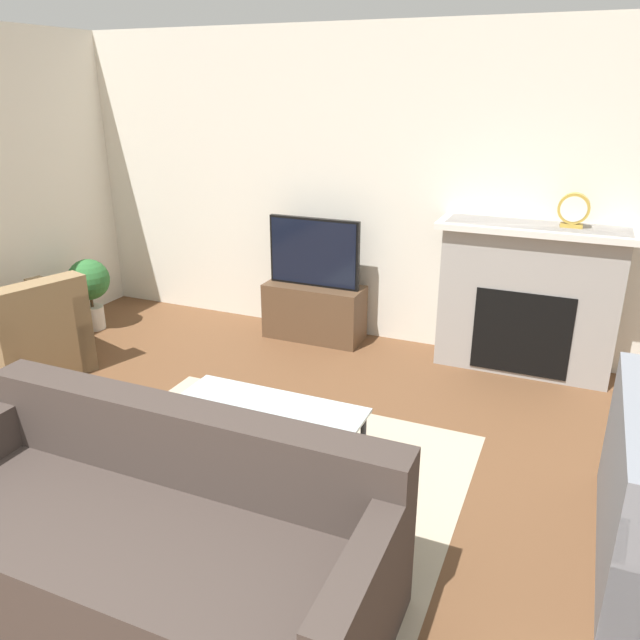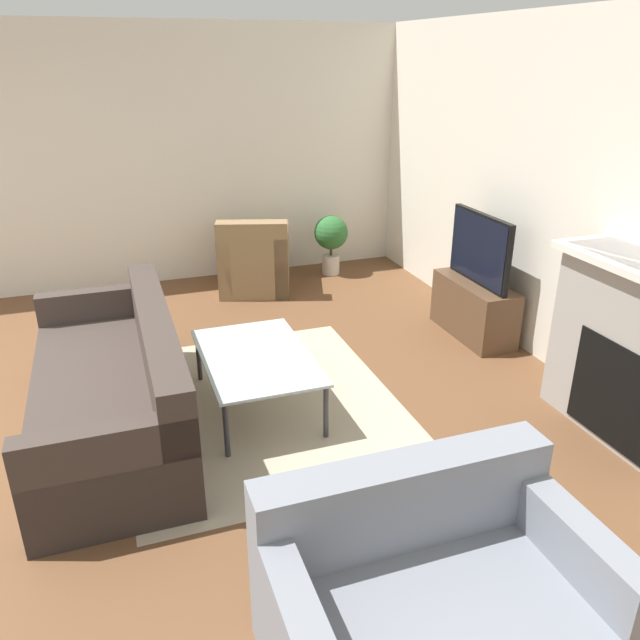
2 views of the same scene
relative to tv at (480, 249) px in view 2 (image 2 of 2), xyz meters
The scene contains 10 objects.
wall_back 0.78m from the tv, 31.08° to the left, with size 8.88×0.06×2.70m.
wall_left 3.29m from the tv, 139.56° to the right, with size 0.06×7.75×2.70m.
area_rug 2.36m from the tv, 74.75° to the right, with size 2.37×1.95×0.00m.
tv_stand 0.56m from the tv, 90.00° to the left, with size 0.91×0.37×0.51m.
tv is the anchor object (origin of this frame).
couch_sectional 3.22m from the tv, 79.82° to the right, with size 2.23×0.92×0.82m.
couch_loveseat 3.51m from the tv, 34.97° to the right, with size 0.87×1.33×0.82m.
armchair_by_window 2.46m from the tv, 138.95° to the right, with size 0.97×0.93×0.82m.
coffee_table 2.28m from the tv, 74.93° to the right, with size 1.17×0.75×0.41m.
potted_plant 2.17m from the tv, 163.05° to the right, with size 0.39×0.39×0.69m.
Camera 2 is at (3.98, 1.45, 2.38)m, focal length 35.00 mm.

